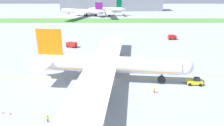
{
  "coord_description": "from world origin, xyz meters",
  "views": [
    {
      "loc": [
        0.09,
        -59.2,
        27.81
      ],
      "look_at": [
        0.16,
        7.37,
        3.45
      ],
      "focal_mm": 33.93,
      "sensor_mm": 36.0,
      "label": 1
    }
  ],
  "objects_px": {
    "parked_airliner_far_centre": "(107,10)",
    "service_truck_baggage_loader": "(172,37)",
    "ground_crew_marshaller_front": "(92,85)",
    "airliner_foreground": "(106,65)",
    "ground_crew_wingwalker_starboard": "(154,90)",
    "traffic_cone_near_nose": "(3,112)",
    "traffic_cone_port_wing": "(10,113)",
    "ground_crew_wingwalker_port": "(47,118)",
    "pushback_tug": "(195,81)",
    "parked_airliner_far_left": "(83,11)",
    "service_truck_fuel_bowser": "(71,44)"
  },
  "relations": [
    {
      "from": "ground_crew_marshaller_front",
      "to": "service_truck_fuel_bowser",
      "type": "relative_size",
      "value": 0.29
    },
    {
      "from": "pushback_tug",
      "to": "ground_crew_marshaller_front",
      "type": "height_order",
      "value": "pushback_tug"
    },
    {
      "from": "pushback_tug",
      "to": "service_truck_fuel_bowser",
      "type": "relative_size",
      "value": 1.14
    },
    {
      "from": "pushback_tug",
      "to": "parked_airliner_far_centre",
      "type": "xyz_separation_m",
      "value": [
        -29.24,
        152.57,
        4.48
      ]
    },
    {
      "from": "traffic_cone_near_nose",
      "to": "service_truck_fuel_bowser",
      "type": "bearing_deg",
      "value": 83.97
    },
    {
      "from": "parked_airliner_far_centre",
      "to": "service_truck_baggage_loader",
      "type": "bearing_deg",
      "value": -68.68
    },
    {
      "from": "airliner_foreground",
      "to": "traffic_cone_port_wing",
      "type": "bearing_deg",
      "value": -139.62
    },
    {
      "from": "pushback_tug",
      "to": "service_truck_baggage_loader",
      "type": "height_order",
      "value": "service_truck_baggage_loader"
    },
    {
      "from": "traffic_cone_near_nose",
      "to": "parked_airliner_far_centre",
      "type": "height_order",
      "value": "parked_airliner_far_centre"
    },
    {
      "from": "pushback_tug",
      "to": "parked_airliner_far_centre",
      "type": "height_order",
      "value": "parked_airliner_far_centre"
    },
    {
      "from": "ground_crew_marshaller_front",
      "to": "service_truck_baggage_loader",
      "type": "bearing_deg",
      "value": 56.56
    },
    {
      "from": "service_truck_baggage_loader",
      "to": "traffic_cone_port_wing",
      "type": "bearing_deg",
      "value": -128.02
    },
    {
      "from": "parked_airliner_far_centre",
      "to": "service_truck_fuel_bowser",
      "type": "bearing_deg",
      "value": -97.55
    },
    {
      "from": "parked_airliner_far_left",
      "to": "ground_crew_wingwalker_port",
      "type": "bearing_deg",
      "value": -85.41
    },
    {
      "from": "airliner_foreground",
      "to": "traffic_cone_near_nose",
      "type": "bearing_deg",
      "value": -142.7
    },
    {
      "from": "ground_crew_wingwalker_starboard",
      "to": "traffic_cone_near_nose",
      "type": "bearing_deg",
      "value": -165.0
    },
    {
      "from": "pushback_tug",
      "to": "service_truck_fuel_bowser",
      "type": "height_order",
      "value": "service_truck_fuel_bowser"
    },
    {
      "from": "pushback_tug",
      "to": "ground_crew_wingwalker_starboard",
      "type": "bearing_deg",
      "value": -158.24
    },
    {
      "from": "ground_crew_wingwalker_port",
      "to": "parked_airliner_far_centre",
      "type": "height_order",
      "value": "parked_airliner_far_centre"
    },
    {
      "from": "parked_airliner_far_left",
      "to": "parked_airliner_far_centre",
      "type": "relative_size",
      "value": 1.34
    },
    {
      "from": "pushback_tug",
      "to": "traffic_cone_near_nose",
      "type": "bearing_deg",
      "value": -163.19
    },
    {
      "from": "pushback_tug",
      "to": "traffic_cone_port_wing",
      "type": "height_order",
      "value": "pushback_tug"
    },
    {
      "from": "ground_crew_marshaller_front",
      "to": "traffic_cone_near_nose",
      "type": "height_order",
      "value": "ground_crew_marshaller_front"
    },
    {
      "from": "traffic_cone_near_nose",
      "to": "traffic_cone_port_wing",
      "type": "relative_size",
      "value": 1.0
    },
    {
      "from": "pushback_tug",
      "to": "service_truck_fuel_bowser",
      "type": "xyz_separation_m",
      "value": [
        -44.03,
        40.96,
        0.35
      ]
    },
    {
      "from": "parked_airliner_far_left",
      "to": "traffic_cone_near_nose",
      "type": "bearing_deg",
      "value": -89.23
    },
    {
      "from": "ground_crew_wingwalker_port",
      "to": "service_truck_baggage_loader",
      "type": "bearing_deg",
      "value": 58.03
    },
    {
      "from": "ground_crew_marshaller_front",
      "to": "airliner_foreground",
      "type": "bearing_deg",
      "value": 51.1
    },
    {
      "from": "traffic_cone_near_nose",
      "to": "traffic_cone_port_wing",
      "type": "height_order",
      "value": "same"
    },
    {
      "from": "ground_crew_wingwalker_starboard",
      "to": "ground_crew_marshaller_front",
      "type": "bearing_deg",
      "value": 169.48
    },
    {
      "from": "service_truck_baggage_loader",
      "to": "parked_airliner_far_centre",
      "type": "height_order",
      "value": "parked_airliner_far_centre"
    },
    {
      "from": "service_truck_baggage_loader",
      "to": "ground_crew_wingwalker_starboard",
      "type": "bearing_deg",
      "value": -109.03
    },
    {
      "from": "traffic_cone_port_wing",
      "to": "parked_airliner_far_centre",
      "type": "xyz_separation_m",
      "value": [
        18.81,
        168.12,
        5.24
      ]
    },
    {
      "from": "ground_crew_wingwalker_port",
      "to": "ground_crew_wingwalker_starboard",
      "type": "height_order",
      "value": "ground_crew_wingwalker_port"
    },
    {
      "from": "airliner_foreground",
      "to": "service_truck_baggage_loader",
      "type": "distance_m",
      "value": 64.09
    },
    {
      "from": "airliner_foreground",
      "to": "ground_crew_marshaller_front",
      "type": "distance_m",
      "value": 7.54
    },
    {
      "from": "ground_crew_marshaller_front",
      "to": "traffic_cone_port_wing",
      "type": "xyz_separation_m",
      "value": [
        -17.72,
        -13.58,
        -0.67
      ]
    },
    {
      "from": "airliner_foreground",
      "to": "ground_crew_wingwalker_starboard",
      "type": "bearing_deg",
      "value": -30.52
    },
    {
      "from": "pushback_tug",
      "to": "ground_crew_wingwalker_port",
      "type": "height_order",
      "value": "pushback_tug"
    },
    {
      "from": "pushback_tug",
      "to": "service_truck_fuel_bowser",
      "type": "distance_m",
      "value": 60.14
    },
    {
      "from": "service_truck_baggage_loader",
      "to": "airliner_foreground",
      "type": "bearing_deg",
      "value": -122.92
    },
    {
      "from": "pushback_tug",
      "to": "traffic_cone_port_wing",
      "type": "bearing_deg",
      "value": -162.07
    },
    {
      "from": "traffic_cone_near_nose",
      "to": "parked_airliner_far_left",
      "type": "distance_m",
      "value": 166.82
    },
    {
      "from": "ground_crew_wingwalker_starboard",
      "to": "traffic_cone_near_nose",
      "type": "distance_m",
      "value": 38.25
    },
    {
      "from": "pushback_tug",
      "to": "parked_airliner_far_left",
      "type": "height_order",
      "value": "parked_airliner_far_left"
    },
    {
      "from": "pushback_tug",
      "to": "ground_crew_marshaller_front",
      "type": "bearing_deg",
      "value": -176.28
    },
    {
      "from": "ground_crew_marshaller_front",
      "to": "parked_airliner_far_centre",
      "type": "distance_m",
      "value": 154.61
    },
    {
      "from": "ground_crew_marshaller_front",
      "to": "parked_airliner_far_left",
      "type": "distance_m",
      "value": 155.22
    },
    {
      "from": "pushback_tug",
      "to": "ground_crew_marshaller_front",
      "type": "xyz_separation_m",
      "value": [
        -30.33,
        -1.97,
        -0.09
      ]
    },
    {
      "from": "traffic_cone_near_nose",
      "to": "parked_airliner_far_centre",
      "type": "xyz_separation_m",
      "value": [
        20.71,
        167.65,
        5.24
      ]
    }
  ]
}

